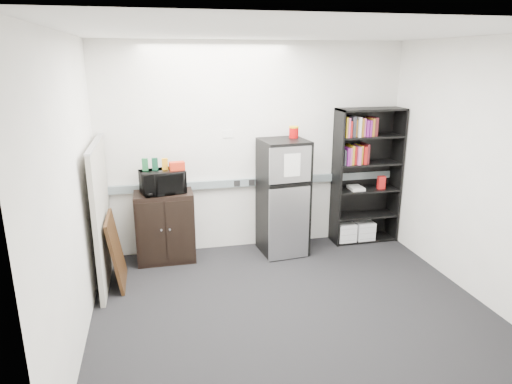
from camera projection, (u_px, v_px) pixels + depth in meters
floor at (291, 308)px, 4.71m from camera, size 4.00×4.00×0.00m
wall_back at (255, 148)px, 5.97m from camera, size 4.00×0.02×2.70m
wall_right at (478, 171)px, 4.75m from camera, size 0.02×3.50×2.70m
wall_left at (71, 196)px, 3.91m from camera, size 0.02×3.50×2.70m
ceiling at (298, 32)px, 3.95m from camera, size 4.00×3.50×0.02m
electrical_raceway at (255, 182)px, 6.07m from camera, size 3.92×0.05×0.10m
wall_note at (228, 134)px, 5.83m from camera, size 0.14×0.00×0.10m
bookshelf at (365, 173)px, 6.22m from camera, size 0.90×0.34×1.85m
cubicle_partition at (102, 214)px, 5.09m from camera, size 0.06×1.30×1.62m
cabinet at (165, 226)px, 5.73m from camera, size 0.72×0.48×0.89m
microwave at (162, 182)px, 5.55m from camera, size 0.58×0.45×0.28m
snack_box_a at (145, 165)px, 5.48m from camera, size 0.07×0.05×0.15m
snack_box_b at (155, 164)px, 5.51m from camera, size 0.07×0.05×0.15m
snack_box_c at (165, 164)px, 5.53m from camera, size 0.07×0.05×0.14m
snack_bag at (177, 166)px, 5.52m from camera, size 0.19×0.12×0.10m
refrigerator at (283, 197)px, 5.89m from camera, size 0.62×0.64×1.50m
coffee_can at (294, 131)px, 5.81m from camera, size 0.12×0.12×0.17m
framed_poster at (116, 251)px, 5.11m from camera, size 0.16×0.63×0.81m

